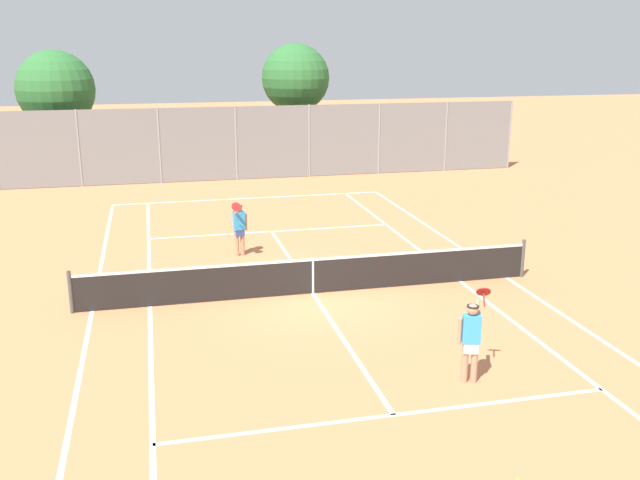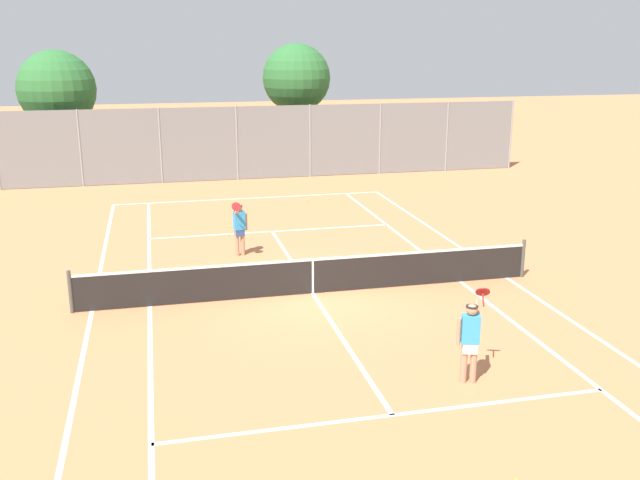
% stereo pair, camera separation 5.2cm
% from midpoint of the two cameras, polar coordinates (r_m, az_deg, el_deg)
% --- Properties ---
extents(ground_plane, '(120.00, 120.00, 0.00)m').
position_cam_midpoint_polar(ground_plane, '(18.54, -0.50, -4.30)').
color(ground_plane, '#CC7A4C').
extents(court_line_markings, '(11.10, 23.90, 0.01)m').
position_cam_midpoint_polar(court_line_markings, '(18.54, -0.50, -4.29)').
color(court_line_markings, silver).
rests_on(court_line_markings, ground).
extents(tennis_net, '(12.00, 0.10, 1.07)m').
position_cam_midpoint_polar(tennis_net, '(18.37, -0.51, -2.81)').
color(tennis_net, '#474C47').
rests_on(tennis_net, ground).
extents(player_near_side, '(0.82, 0.70, 1.77)m').
position_cam_midpoint_polar(player_near_side, '(13.89, 12.03, -7.61)').
color(player_near_side, tan).
rests_on(player_near_side, ground).
extents(player_far_left, '(0.55, 0.83, 1.77)m').
position_cam_midpoint_polar(player_far_left, '(21.64, -6.39, 1.11)').
color(player_far_left, tan).
rests_on(player_far_left, ground).
extents(loose_tennis_ball_0, '(0.07, 0.07, 0.07)m').
position_cam_midpoint_polar(loose_tennis_ball_0, '(25.24, -7.21, 1.09)').
color(loose_tennis_ball_0, '#D1DB33').
rests_on(loose_tennis_ball_0, ground).
extents(loose_tennis_ball_1, '(0.07, 0.07, 0.07)m').
position_cam_midpoint_polar(loose_tennis_ball_1, '(24.10, -7.28, 0.39)').
color(loose_tennis_ball_1, '#D1DB33').
rests_on(loose_tennis_ball_1, ground).
extents(loose_tennis_ball_2, '(0.07, 0.07, 0.07)m').
position_cam_midpoint_polar(loose_tennis_ball_2, '(29.40, 0.72, 3.30)').
color(loose_tennis_ball_2, '#D1DB33').
rests_on(loose_tennis_ball_2, ground).
extents(loose_tennis_ball_4, '(0.07, 0.07, 0.07)m').
position_cam_midpoint_polar(loose_tennis_ball_4, '(29.19, -1.00, 3.21)').
color(loose_tennis_ball_4, '#D1DB33').
rests_on(loose_tennis_ball_4, ground).
extents(loose_tennis_ball_5, '(0.07, 0.07, 0.07)m').
position_cam_midpoint_polar(loose_tennis_ball_5, '(11.55, 15.53, -18.03)').
color(loose_tennis_ball_5, '#D1DB33').
rests_on(loose_tennis_ball_5, ground).
extents(back_fence, '(27.98, 0.08, 3.43)m').
position_cam_midpoint_polar(back_fence, '(33.65, -6.61, 7.69)').
color(back_fence, gray).
rests_on(back_fence, ground).
extents(tree_behind_left, '(3.58, 3.58, 5.95)m').
position_cam_midpoint_polar(tree_behind_left, '(35.94, -20.22, 11.09)').
color(tree_behind_left, brown).
rests_on(tree_behind_left, ground).
extents(tree_behind_right, '(3.38, 3.38, 6.22)m').
position_cam_midpoint_polar(tree_behind_right, '(36.48, -1.94, 12.67)').
color(tree_behind_right, brown).
rests_on(tree_behind_right, ground).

